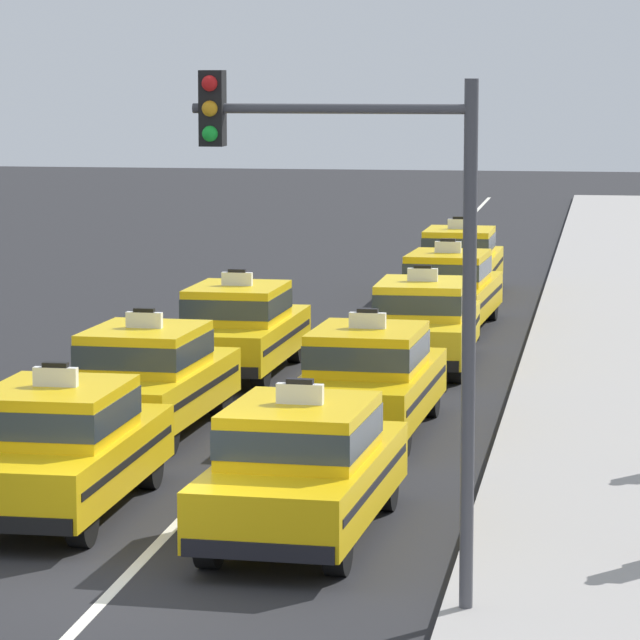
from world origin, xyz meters
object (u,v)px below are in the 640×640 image
(taxi_right_nearest, at_px, (302,467))
(taxi_right_third, at_px, (423,322))
(taxi_right_second, at_px, (368,378))
(traffic_light_pole, at_px, (373,247))
(taxi_right_fourth, at_px, (448,289))
(taxi_left_second, at_px, (147,377))
(taxi_left_third, at_px, (239,327))
(taxi_left_nearest, at_px, (59,446))
(taxi_right_fifth, at_px, (459,260))

(taxi_right_nearest, bearing_deg, taxi_right_third, 89.34)
(taxi_right_second, distance_m, traffic_light_pole, 9.90)
(taxi_right_second, height_order, taxi_right_fourth, same)
(taxi_left_second, distance_m, taxi_right_second, 3.40)
(taxi_right_second, bearing_deg, traffic_light_pole, -82.17)
(taxi_left_second, bearing_deg, taxi_right_nearest, -59.81)
(taxi_right_third, distance_m, traffic_light_pole, 15.91)
(taxi_left_second, bearing_deg, taxi_left_third, 86.88)
(taxi_left_second, height_order, taxi_right_third, same)
(taxi_left_nearest, xyz_separation_m, traffic_light_pole, (4.46, -3.71, 2.94))
(taxi_left_third, distance_m, taxi_right_fifth, 12.58)
(taxi_left_nearest, relative_size, traffic_light_pole, 0.82)
(taxi_right_second, distance_m, taxi_right_fourth, 11.49)
(taxi_right_fifth, bearing_deg, taxi_right_nearest, -89.77)
(taxi_left_nearest, bearing_deg, taxi_right_nearest, -12.21)
(taxi_left_nearest, bearing_deg, taxi_right_second, 60.73)
(taxi_right_third, relative_size, traffic_light_pole, 0.82)
(taxi_right_third, height_order, taxi_right_fifth, same)
(traffic_light_pole, bearing_deg, taxi_left_second, 117.66)
(taxi_right_third, distance_m, taxi_right_fourth, 5.26)
(taxi_right_second, height_order, taxi_right_third, same)
(taxi_right_nearest, bearing_deg, traffic_light_pole, -67.60)
(taxi_left_second, xyz_separation_m, taxi_left_third, (0.30, 5.52, 0.00))
(taxi_right_fourth, distance_m, traffic_light_pole, 21.09)
(taxi_right_fourth, bearing_deg, taxi_right_second, -90.96)
(taxi_right_third, xyz_separation_m, traffic_light_pole, (1.10, -15.59, 2.94))
(taxi_right_second, bearing_deg, taxi_right_fifth, 90.17)
(taxi_right_fourth, height_order, traffic_light_pole, traffic_light_pole)
(taxi_left_nearest, xyz_separation_m, taxi_right_third, (3.36, 11.89, 0.00))
(taxi_right_third, bearing_deg, taxi_left_nearest, -105.78)
(taxi_left_nearest, relative_size, taxi_left_second, 0.99)
(taxi_left_second, height_order, traffic_light_pole, traffic_light_pole)
(taxi_left_second, height_order, taxi_right_fourth, same)
(taxi_right_second, height_order, traffic_light_pole, traffic_light_pole)
(taxi_left_nearest, height_order, taxi_left_second, same)
(taxi_left_third, bearing_deg, taxi_right_nearest, -74.72)
(taxi_left_third, distance_m, taxi_right_nearest, 11.80)
(taxi_right_fourth, bearing_deg, taxi_left_nearest, -101.10)
(taxi_left_third, height_order, taxi_right_third, same)
(traffic_light_pole, bearing_deg, taxi_right_third, 94.03)
(traffic_light_pole, bearing_deg, taxi_right_fifth, 92.88)
(taxi_right_nearest, bearing_deg, taxi_right_fifth, 90.23)
(taxi_left_nearest, xyz_separation_m, taxi_left_third, (0.10, 10.69, 0.00))
(taxi_right_nearest, xyz_separation_m, traffic_light_pole, (1.24, -3.01, 2.94))
(taxi_right_fourth, bearing_deg, taxi_right_third, -90.04)
(taxi_left_third, relative_size, taxi_right_second, 0.99)
(taxi_right_fifth, bearing_deg, taxi_right_third, -88.75)
(taxi_right_third, xyz_separation_m, taxi_right_fifth, (-0.24, 11.01, 0.00))
(taxi_right_fifth, relative_size, traffic_light_pole, 0.82)
(taxi_right_fourth, xyz_separation_m, taxi_right_fifth, (-0.24, 5.75, 0.00))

